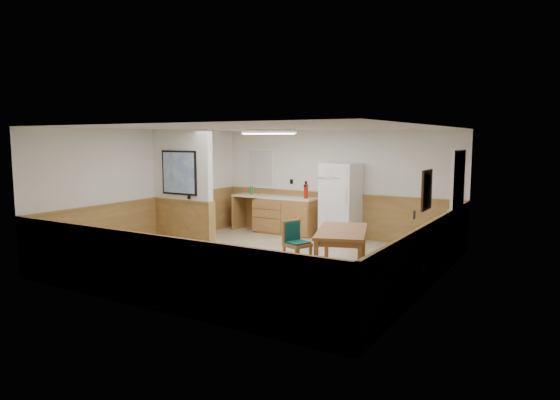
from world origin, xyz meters
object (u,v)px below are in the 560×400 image
Objects in this scene: refrigerator at (341,202)px; dining_table at (342,235)px; fire_extinguisher at (306,191)px; dining_chair at (294,240)px; dining_bench at (419,263)px; soap_bottle at (251,190)px.

refrigerator is 2.81m from dining_table.
fire_extinguisher is at bearing 109.50° from dining_table.
refrigerator reaches higher than dining_chair.
dining_bench is 7.45× the size of soap_bottle.
fire_extinguisher reaches higher than dining_bench.
dining_table is 2.10× the size of dining_chair.
soap_bottle is at bearing 170.03° from fire_extinguisher.
dining_chair is 2.07× the size of fire_extinguisher.
refrigerator is at bearing 126.15° from dining_bench.
dining_chair is (0.28, -2.65, -0.39)m from refrigerator.
refrigerator is 2.69m from dining_chair.
fire_extinguisher is 1.57m from soap_bottle.
refrigerator reaches higher than dining_bench.
dining_chair is at bearing 174.08° from dining_bench.
dining_chair is 3.90m from soap_bottle.
dining_bench is 4.35m from fire_extinguisher.
dining_bench is at bearing -42.14° from refrigerator.
dining_bench is 2.22m from dining_chair.
dining_bench is 3.78× the size of fire_extinguisher.
soap_bottle is (-3.64, 2.60, 0.35)m from dining_table.
soap_bottle is at bearing 144.13° from dining_bench.
soap_bottle is (-1.56, 0.02, -0.08)m from fire_extinguisher.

